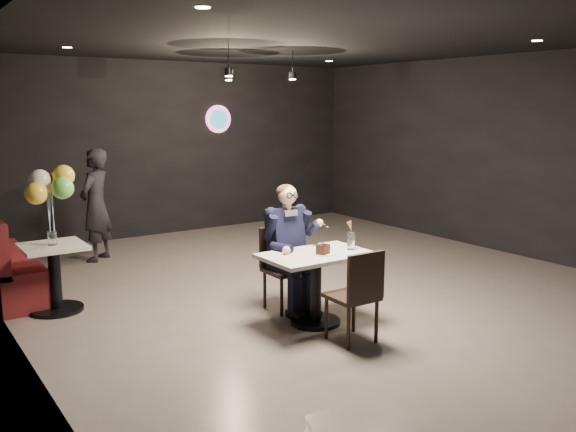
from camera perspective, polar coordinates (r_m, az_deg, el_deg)
floor at (r=7.44m, az=4.53°, el=-7.24°), size 9.00×9.00×0.00m
wall_sign at (r=11.29m, az=-6.55°, el=9.00°), size 0.50×0.06×0.50m
pendant_lights at (r=8.77m, az=-3.67°, el=14.47°), size 1.40×1.20×0.36m
main_table at (r=6.34m, az=2.60°, el=-6.80°), size 1.10×0.70×0.75m
chair_far at (r=6.74m, az=-0.20°, el=-4.98°), size 0.42×0.46×0.92m
chair_near at (r=5.88m, az=5.98°, el=-7.33°), size 0.43×0.47×0.92m
seated_man at (r=6.68m, az=-0.21°, el=-2.83°), size 0.60×0.80×1.44m
dessert_plate at (r=6.19m, az=3.38°, el=-3.55°), size 0.22×0.22×0.01m
cake_slice at (r=6.16m, az=3.29°, el=-3.16°), size 0.15×0.13×0.08m
mint_leaf at (r=6.18m, az=3.39°, el=-2.76°), size 0.07×0.04×0.01m
sundae_glass at (r=6.41m, az=5.91°, el=-2.33°), size 0.08×0.08×0.18m
wafer_cone at (r=6.43m, az=5.84°, el=-0.97°), size 0.07×0.07×0.12m
booth_bench at (r=8.04m, az=-24.77°, el=-3.09°), size 0.51×2.03×1.02m
side_table at (r=7.16m, az=-20.97°, el=-5.20°), size 0.65×0.65×0.81m
balloon_vase at (r=7.07m, az=-21.19°, el=-1.95°), size 0.10×0.10×0.15m
balloon_bunch at (r=7.00m, az=-21.42°, el=1.51°), size 0.43×0.43×0.71m
passerby at (r=9.25m, az=-17.55°, el=0.99°), size 0.70×0.70×1.64m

